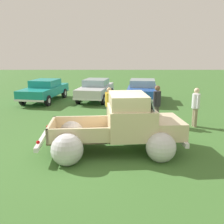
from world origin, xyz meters
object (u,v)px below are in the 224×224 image
(show_car_0, at_px, (46,89))
(spectator_2, at_px, (197,105))
(vintage_pickup_truck, at_px, (124,129))
(spectator_0, at_px, (158,102))
(show_car_2, at_px, (143,89))
(show_car_1, at_px, (97,89))
(spectator_1, at_px, (110,103))

(show_car_0, xyz_separation_m, spectator_2, (8.19, -5.98, 0.20))
(vintage_pickup_truck, bearing_deg, spectator_0, 56.90)
(show_car_2, distance_m, spectator_2, 6.28)
(show_car_1, bearing_deg, vintage_pickup_truck, 19.06)
(vintage_pickup_truck, bearing_deg, spectator_2, 35.15)
(show_car_2, bearing_deg, show_car_0, -81.65)
(spectator_1, distance_m, spectator_2, 3.80)
(show_car_1, height_order, spectator_0, spectator_0)
(show_car_1, bearing_deg, spectator_2, 46.79)
(vintage_pickup_truck, relative_size, show_car_0, 0.99)
(spectator_2, bearing_deg, show_car_0, -40.90)
(show_car_0, relative_size, show_car_2, 1.04)
(vintage_pickup_truck, xyz_separation_m, show_car_0, (-4.89, 8.69, 0.03))
(show_car_1, bearing_deg, spectator_1, 19.36)
(vintage_pickup_truck, distance_m, spectator_1, 3.18)
(spectator_2, bearing_deg, spectator_0, -15.07)
(show_car_0, height_order, show_car_2, same)
(show_car_1, distance_m, spectator_2, 7.94)
(spectator_2, bearing_deg, show_car_1, -57.83)
(spectator_0, relative_size, spectator_1, 1.06)
(vintage_pickup_truck, relative_size, spectator_2, 2.75)
(vintage_pickup_truck, xyz_separation_m, spectator_2, (3.30, 2.71, 0.23))
(show_car_0, bearing_deg, spectator_2, 63.18)
(vintage_pickup_truck, distance_m, show_car_2, 8.95)
(show_car_2, bearing_deg, vintage_pickup_truck, -3.39)
(show_car_1, xyz_separation_m, spectator_1, (0.99, -5.92, 0.18))
(show_car_0, distance_m, show_car_2, 6.59)
(show_car_2, height_order, spectator_0, spectator_0)
(vintage_pickup_truck, relative_size, spectator_1, 2.80)
(show_car_1, relative_size, spectator_0, 2.64)
(vintage_pickup_truck, height_order, spectator_0, vintage_pickup_truck)
(show_car_1, height_order, show_car_2, same)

